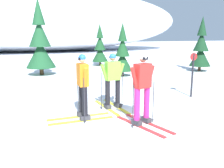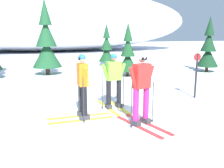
{
  "view_description": "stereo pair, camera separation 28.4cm",
  "coord_description": "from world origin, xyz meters",
  "px_view_note": "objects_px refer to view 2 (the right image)",
  "views": [
    {
      "loc": [
        -2.68,
        -5.98,
        2.32
      ],
      "look_at": [
        -0.62,
        0.26,
        0.95
      ],
      "focal_mm": 38.77,
      "sensor_mm": 36.0,
      "label": 1
    },
    {
      "loc": [
        -2.41,
        -6.07,
        2.32
      ],
      "look_at": [
        -0.62,
        0.26,
        0.95
      ],
      "focal_mm": 38.77,
      "sensor_mm": 36.0,
      "label": 2
    }
  ],
  "objects_px": {
    "pine_tree_far_right": "(208,49)",
    "pine_tree_center_right": "(107,48)",
    "skier_red_jacket": "(142,88)",
    "pine_tree_center_left": "(46,43)",
    "trail_marker_post": "(196,73)",
    "pine_tree_center": "(128,54)",
    "skier_lime_jacket": "(114,80)",
    "skier_orange_jacket": "(82,85)"
  },
  "relations": [
    {
      "from": "skier_red_jacket",
      "to": "pine_tree_far_right",
      "type": "height_order",
      "value": "pine_tree_far_right"
    },
    {
      "from": "pine_tree_center_left",
      "to": "pine_tree_center_right",
      "type": "height_order",
      "value": "pine_tree_center_left"
    },
    {
      "from": "skier_lime_jacket",
      "to": "pine_tree_far_right",
      "type": "distance_m",
      "value": 9.52
    },
    {
      "from": "pine_tree_center",
      "to": "skier_red_jacket",
      "type": "bearing_deg",
      "value": -106.76
    },
    {
      "from": "skier_lime_jacket",
      "to": "pine_tree_center_right",
      "type": "bearing_deg",
      "value": 76.61
    },
    {
      "from": "skier_orange_jacket",
      "to": "pine_tree_center",
      "type": "height_order",
      "value": "pine_tree_center"
    },
    {
      "from": "skier_orange_jacket",
      "to": "pine_tree_center",
      "type": "bearing_deg",
      "value": 60.56
    },
    {
      "from": "pine_tree_center_left",
      "to": "skier_lime_jacket",
      "type": "bearing_deg",
      "value": -75.71
    },
    {
      "from": "skier_orange_jacket",
      "to": "skier_lime_jacket",
      "type": "xyz_separation_m",
      "value": [
        1.08,
        0.67,
        -0.03
      ]
    },
    {
      "from": "trail_marker_post",
      "to": "pine_tree_center",
      "type": "bearing_deg",
      "value": 99.23
    },
    {
      "from": "skier_orange_jacket",
      "to": "pine_tree_center_right",
      "type": "distance_m",
      "value": 11.49
    },
    {
      "from": "skier_orange_jacket",
      "to": "pine_tree_far_right",
      "type": "relative_size",
      "value": 0.53
    },
    {
      "from": "pine_tree_center",
      "to": "pine_tree_far_right",
      "type": "xyz_separation_m",
      "value": [
        5.24,
        0.12,
        0.18
      ]
    },
    {
      "from": "trail_marker_post",
      "to": "pine_tree_far_right",
      "type": "bearing_deg",
      "value": 49.78
    },
    {
      "from": "pine_tree_center_right",
      "to": "pine_tree_far_right",
      "type": "xyz_separation_m",
      "value": [
        5.21,
        -4.62,
        0.13
      ]
    },
    {
      "from": "skier_lime_jacket",
      "to": "pine_tree_center_left",
      "type": "relative_size",
      "value": 0.42
    },
    {
      "from": "pine_tree_center_left",
      "to": "pine_tree_far_right",
      "type": "bearing_deg",
      "value": -9.91
    },
    {
      "from": "pine_tree_far_right",
      "to": "pine_tree_center_right",
      "type": "bearing_deg",
      "value": 138.47
    },
    {
      "from": "pine_tree_center_left",
      "to": "trail_marker_post",
      "type": "relative_size",
      "value": 2.59
    },
    {
      "from": "pine_tree_center",
      "to": "pine_tree_far_right",
      "type": "height_order",
      "value": "pine_tree_far_right"
    },
    {
      "from": "pine_tree_far_right",
      "to": "trail_marker_post",
      "type": "xyz_separation_m",
      "value": [
        -4.41,
        -5.22,
        -0.48
      ]
    },
    {
      "from": "skier_lime_jacket",
      "to": "pine_tree_center_right",
      "type": "xyz_separation_m",
      "value": [
        2.44,
        10.25,
        0.36
      ]
    },
    {
      "from": "skier_red_jacket",
      "to": "pine_tree_center_left",
      "type": "bearing_deg",
      "value": 103.6
    },
    {
      "from": "pine_tree_center",
      "to": "trail_marker_post",
      "type": "xyz_separation_m",
      "value": [
        0.83,
        -5.1,
        -0.3
      ]
    },
    {
      "from": "skier_red_jacket",
      "to": "pine_tree_center_left",
      "type": "xyz_separation_m",
      "value": [
        -2.14,
        8.85,
        0.81
      ]
    },
    {
      "from": "pine_tree_center",
      "to": "pine_tree_far_right",
      "type": "relative_size",
      "value": 0.87
    },
    {
      "from": "skier_red_jacket",
      "to": "pine_tree_far_right",
      "type": "xyz_separation_m",
      "value": [
        7.37,
        7.19,
        0.43
      ]
    },
    {
      "from": "pine_tree_center",
      "to": "pine_tree_center_right",
      "type": "xyz_separation_m",
      "value": [
        0.03,
        4.74,
        0.05
      ]
    },
    {
      "from": "pine_tree_center_right",
      "to": "trail_marker_post",
      "type": "height_order",
      "value": "pine_tree_center_right"
    },
    {
      "from": "pine_tree_far_right",
      "to": "trail_marker_post",
      "type": "height_order",
      "value": "pine_tree_far_right"
    },
    {
      "from": "skier_red_jacket",
      "to": "pine_tree_far_right",
      "type": "bearing_deg",
      "value": 44.29
    },
    {
      "from": "skier_lime_jacket",
      "to": "skier_red_jacket",
      "type": "xyz_separation_m",
      "value": [
        0.28,
        -1.55,
        0.06
      ]
    },
    {
      "from": "trail_marker_post",
      "to": "pine_tree_center_right",
      "type": "bearing_deg",
      "value": 94.65
    },
    {
      "from": "pine_tree_center_right",
      "to": "trail_marker_post",
      "type": "xyz_separation_m",
      "value": [
        0.8,
        -9.84,
        -0.35
      ]
    },
    {
      "from": "skier_red_jacket",
      "to": "skier_lime_jacket",
      "type": "bearing_deg",
      "value": 100.32
    },
    {
      "from": "skier_orange_jacket",
      "to": "trail_marker_post",
      "type": "bearing_deg",
      "value": 14.17
    },
    {
      "from": "pine_tree_far_right",
      "to": "pine_tree_center_left",
      "type": "bearing_deg",
      "value": 170.09
    },
    {
      "from": "skier_lime_jacket",
      "to": "skier_red_jacket",
      "type": "bearing_deg",
      "value": -79.68
    },
    {
      "from": "skier_orange_jacket",
      "to": "trail_marker_post",
      "type": "distance_m",
      "value": 4.46
    },
    {
      "from": "skier_lime_jacket",
      "to": "pine_tree_center_right",
      "type": "relative_size",
      "value": 0.59
    },
    {
      "from": "skier_red_jacket",
      "to": "pine_tree_center_left",
      "type": "relative_size",
      "value": 0.43
    },
    {
      "from": "pine_tree_center_right",
      "to": "trail_marker_post",
      "type": "bearing_deg",
      "value": -85.35
    }
  ]
}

